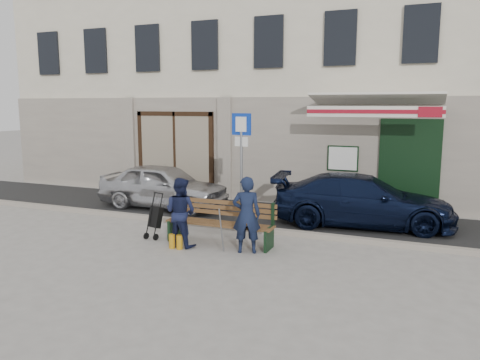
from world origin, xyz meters
The scene contains 11 objects.
ground centered at (0.00, 0.00, 0.00)m, with size 80.00×80.00×0.00m, color #9E9991.
asphalt_lane centered at (0.00, 3.10, 0.01)m, with size 60.00×3.20×0.01m, color #282828.
curb centered at (0.00, 1.50, 0.06)m, with size 60.00×0.18×0.12m, color #9E9384.
building centered at (0.01, 8.45, 4.97)m, with size 20.00×8.27×10.00m.
car_silver centered at (-2.49, 2.94, 0.65)m, with size 1.53×3.80×1.30m, color silver.
car_navy centered at (3.13, 3.04, 0.64)m, with size 1.78×4.39×1.27m, color black.
parking_sign centered at (0.44, 1.70, 1.87)m, with size 0.51×0.12×2.78m.
bench centered at (0.46, 0.31, 0.46)m, with size 2.40×1.17×0.98m.
man centered at (1.25, -0.04, 0.79)m, with size 0.57×0.38×1.57m, color #131C35.
woman centered at (-0.20, -0.15, 0.74)m, with size 0.72×0.56×1.47m, color #141938.
stroller centered at (-1.05, 0.20, 0.45)m, with size 0.35×0.46×1.01m.
Camera 1 is at (4.58, -8.58, 2.98)m, focal length 35.00 mm.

